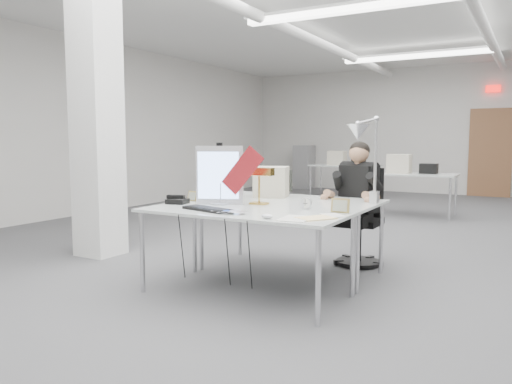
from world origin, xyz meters
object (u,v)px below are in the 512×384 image
laptop (227,213)px  beige_monitor (271,182)px  desk_main (246,211)px  monitor (220,175)px  seated_person (358,183)px  desk_phone (178,201)px  office_chair (359,221)px  bankers_lamp (259,185)px  architect_lamp (368,153)px

laptop → beige_monitor: (-0.26, 1.29, 0.15)m
desk_main → beige_monitor: beige_monitor is taller
monitor → seated_person: bearing=28.6°
laptop → desk_main: bearing=86.4°
beige_monitor → desk_phone: bearing=-135.6°
beige_monitor → seated_person: bearing=12.8°
monitor → office_chair: bearing=29.7°
seated_person → beige_monitor: seated_person is taller
desk_main → office_chair: size_ratio=1.85×
bankers_lamp → seated_person: bearing=57.9°
desk_main → office_chair: (0.54, 1.51, -0.26)m
laptop → architect_lamp: 1.41m
desk_main → seated_person: bearing=69.8°
beige_monitor → desk_main: bearing=-92.1°
monitor → desk_phone: bearing=178.8°
office_chair → laptop: 1.90m
bankers_lamp → architect_lamp: architect_lamp is taller
desk_main → architect_lamp: size_ratio=1.86×
office_chair → bankers_lamp: 1.35m
desk_main → monitor: monitor is taller
beige_monitor → bankers_lamp: bearing=-90.1°
laptop → bankers_lamp: size_ratio=0.81×
architect_lamp → desk_phone: bearing=-173.9°
seated_person → monitor: bearing=-109.6°
bankers_lamp → architect_lamp: (0.93, 0.33, 0.30)m
office_chair → desk_main: bearing=-92.2°
office_chair → monitor: size_ratio=1.77×
office_chair → laptop: office_chair is taller
seated_person → beige_monitor: 0.93m
office_chair → bankers_lamp: (-0.62, -1.12, 0.45)m
monitor → architect_lamp: 1.37m
seated_person → architect_lamp: architect_lamp is taller
beige_monitor → architect_lamp: 1.19m
office_chair → seated_person: size_ratio=1.22×
office_chair → beige_monitor: beige_monitor is taller
office_chair → bankers_lamp: size_ratio=2.69×
bankers_lamp → laptop: bearing=-85.8°
desk_phone → bankers_lamp: bearing=14.4°
office_chair → seated_person: (0.00, -0.05, 0.41)m
laptop → beige_monitor: beige_monitor is taller
desk_main → bankers_lamp: size_ratio=4.99×
seated_person → laptop: 1.84m
bankers_lamp → office_chair: bearing=59.1°
desk_phone → beige_monitor: bearing=49.8°
monitor → desk_main: bearing=-51.5°
desk_main → architect_lamp: bearing=40.3°
office_chair → architect_lamp: 1.13m
desk_main → laptop: size_ratio=6.19×
laptop → bankers_lamp: 0.71m
monitor → architect_lamp: (1.25, 0.51, 0.21)m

